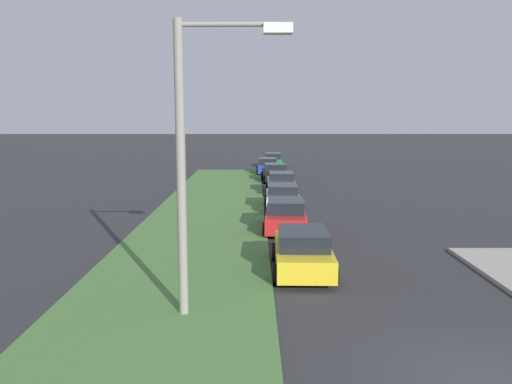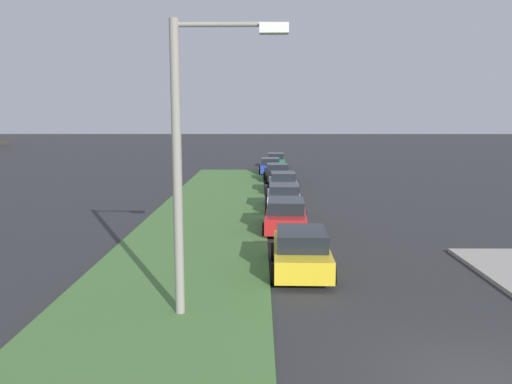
% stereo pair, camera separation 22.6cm
% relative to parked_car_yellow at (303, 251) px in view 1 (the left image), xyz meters
% --- Properties ---
extents(grass_median, '(60.00, 6.00, 0.12)m').
position_rel_parked_car_yellow_xyz_m(grass_median, '(2.59, 4.07, -0.66)').
color(grass_median, '#477238').
rests_on(grass_median, ground).
extents(parked_car_yellow, '(4.34, 2.10, 1.47)m').
position_rel_parked_car_yellow_xyz_m(parked_car_yellow, '(0.00, 0.00, 0.00)').
color(parked_car_yellow, gold).
rests_on(parked_car_yellow, ground).
extents(parked_car_red, '(4.39, 2.19, 1.47)m').
position_rel_parked_car_yellow_xyz_m(parked_car_red, '(6.27, 0.19, 0.00)').
color(parked_car_red, red).
rests_on(parked_car_red, ground).
extents(parked_car_white, '(4.34, 2.09, 1.47)m').
position_rel_parked_car_yellow_xyz_m(parked_car_white, '(11.48, 0.05, 0.00)').
color(parked_car_white, silver).
rests_on(parked_car_white, ground).
extents(parked_car_silver, '(4.31, 2.03, 1.47)m').
position_rel_parked_car_yellow_xyz_m(parked_car_silver, '(17.82, -0.20, 0.00)').
color(parked_car_silver, '#B2B5BA').
rests_on(parked_car_silver, ground).
extents(parked_car_black, '(4.38, 2.18, 1.47)m').
position_rel_parked_car_yellow_xyz_m(parked_car_black, '(24.27, -0.01, 0.00)').
color(parked_car_black, black).
rests_on(parked_car_black, ground).
extents(parked_car_blue, '(4.32, 2.05, 1.47)m').
position_rel_parked_car_yellow_xyz_m(parked_car_blue, '(29.98, 0.41, 0.00)').
color(parked_car_blue, '#23389E').
rests_on(parked_car_blue, ground).
extents(parked_car_green, '(4.35, 2.11, 1.47)m').
position_rel_parked_car_yellow_xyz_m(parked_car_green, '(36.44, -0.31, 0.00)').
color(parked_car_green, '#1E6B38').
rests_on(parked_car_green, ground).
extents(streetlight, '(0.37, 2.87, 7.50)m').
position_rel_parked_car_yellow_xyz_m(streetlight, '(-3.94, 3.10, 3.67)').
color(streetlight, gray).
rests_on(streetlight, ground).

